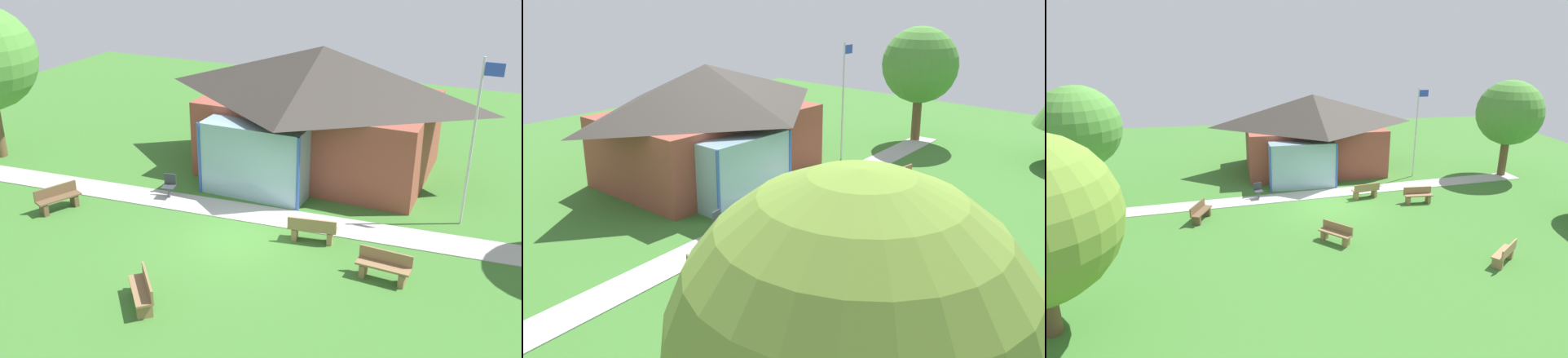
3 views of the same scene
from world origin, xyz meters
The scene contains 9 objects.
ground_plane centered at (0.00, 0.00, 0.00)m, with size 44.00×44.00×0.00m, color #3D752D.
pavilion centered at (0.29, 6.48, 2.54)m, with size 9.41×7.52×4.86m.
footpath centered at (0.00, 1.74, 0.01)m, with size 24.99×1.30×0.03m, color #ADADA8.
flagpole centered at (6.24, 3.89, 3.03)m, with size 0.64×0.08×5.49m.
bench_rear_near_path centered at (2.17, 0.74, 0.40)m, with size 1.55×0.70×0.84m.
bench_front_center centered at (-0.68, -4.16, 0.40)m, with size 1.35×1.40×0.84m.
bench_mid_left centered at (-6.52, -0.74, 0.40)m, with size 0.99×1.55×0.84m.
bench_mid_right centered at (4.68, -0.43, 0.40)m, with size 1.52×0.51×0.84m.
patio_chair_west centered at (-3.59, 1.67, 0.42)m, with size 0.53×0.53×0.86m.
Camera 1 is at (7.37, -14.56, 9.10)m, focal length 40.85 mm.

